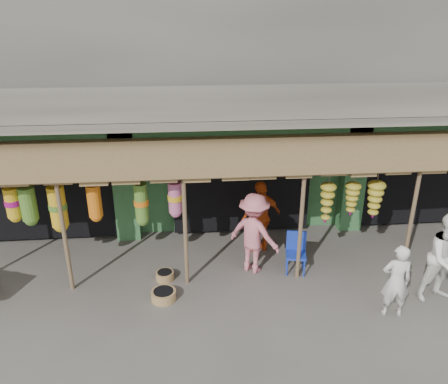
{
  "coord_description": "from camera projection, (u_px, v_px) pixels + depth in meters",
  "views": [
    {
      "loc": [
        -1.43,
        -8.47,
        5.62
      ],
      "look_at": [
        -0.56,
        1.0,
        1.66
      ],
      "focal_mm": 35.0,
      "sensor_mm": 36.0,
      "label": 1
    }
  ],
  "objects": [
    {
      "name": "person_vendor",
      "position": [
        261.0,
        217.0,
        10.72
      ],
      "size": [
        1.18,
        0.84,
        1.86
      ],
      "primitive_type": "imported",
      "rotation": [
        0.0,
        0.0,
        3.54
      ],
      "color": "#CC4913",
      "rests_on": "ground"
    },
    {
      "name": "blue_chair",
      "position": [
        296.0,
        250.0,
        10.04
      ],
      "size": [
        0.54,
        0.54,
        0.95
      ],
      "rotation": [
        0.0,
        0.0,
        -0.2
      ],
      "color": "#1A35AF",
      "rests_on": "ground"
    },
    {
      "name": "person_front",
      "position": [
        396.0,
        281.0,
        8.45
      ],
      "size": [
        0.61,
        0.45,
        1.56
      ],
      "primitive_type": "imported",
      "rotation": [
        0.0,
        0.0,
        3.0
      ],
      "color": "silver",
      "rests_on": "ground"
    },
    {
      "name": "ground",
      "position": [
        252.0,
        274.0,
        10.06
      ],
      "size": [
        80.0,
        80.0,
        0.0
      ],
      "primitive_type": "plane",
      "color": "#514C47",
      "rests_on": "ground"
    },
    {
      "name": "person_shopper",
      "position": [
        254.0,
        233.0,
        9.87
      ],
      "size": [
        1.41,
        1.32,
        1.92
      ],
      "primitive_type": "imported",
      "rotation": [
        0.0,
        0.0,
        2.48
      ],
      "color": "#D26F7B",
      "rests_on": "ground"
    },
    {
      "name": "person_right",
      "position": [
        447.0,
        259.0,
        8.86
      ],
      "size": [
        1.05,
        0.89,
        1.93
      ],
      "primitive_type": "imported",
      "rotation": [
        0.0,
        0.0,
        0.18
      ],
      "color": "white",
      "rests_on": "ground"
    },
    {
      "name": "basket_mid",
      "position": [
        164.0,
        295.0,
        9.15
      ],
      "size": [
        0.53,
        0.53,
        0.2
      ],
      "primitive_type": "cylinder",
      "rotation": [
        0.0,
        0.0,
        -0.01
      ],
      "color": "olive",
      "rests_on": "ground"
    },
    {
      "name": "building",
      "position": [
        231.0,
        91.0,
        13.24
      ],
      "size": [
        16.4,
        6.8,
        7.0
      ],
      "color": "gray",
      "rests_on": "ground"
    },
    {
      "name": "awning",
      "position": [
        243.0,
        158.0,
        9.8
      ],
      "size": [
        14.0,
        2.7,
        2.79
      ],
      "color": "brown",
      "rests_on": "ground"
    },
    {
      "name": "basket_right",
      "position": [
        165.0,
        276.0,
        9.84
      ],
      "size": [
        0.51,
        0.51,
        0.19
      ],
      "primitive_type": "cylinder",
      "rotation": [
        0.0,
        0.0,
        -0.31
      ],
      "color": "#9B7948",
      "rests_on": "ground"
    }
  ]
}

